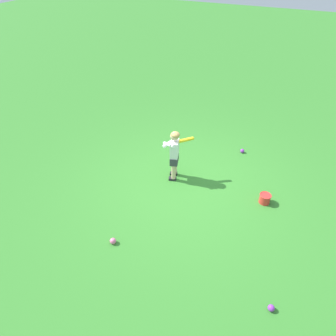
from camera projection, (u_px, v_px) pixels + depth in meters
ground_plane at (185, 186)px, 6.04m from camera, size 40.00×40.00×0.00m
child_batter at (175, 151)px, 5.87m from camera, size 0.54×0.45×1.08m
play_ball_far_left at (271, 308)px, 4.02m from camera, size 0.09×0.09×0.09m
play_ball_near_batter at (242, 151)px, 6.94m from camera, size 0.09×0.09×0.09m
play_ball_midfield at (113, 241)px, 4.89m from camera, size 0.10×0.10×0.10m
toy_bucket at (265, 198)px, 5.61m from camera, size 0.22×0.22×0.19m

